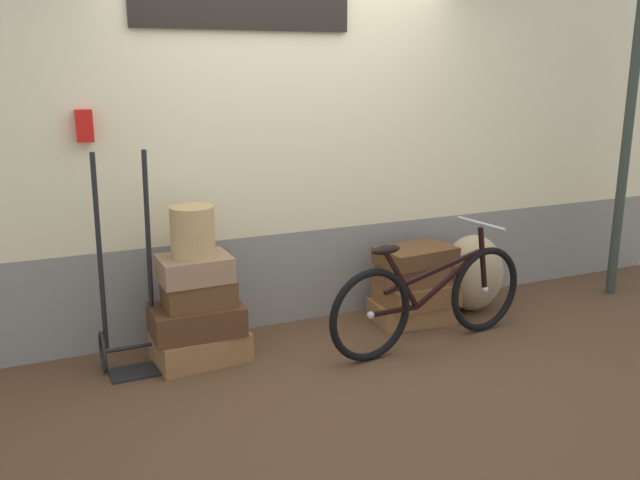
{
  "coord_description": "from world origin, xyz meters",
  "views": [
    {
      "loc": [
        -1.86,
        -3.82,
        1.92
      ],
      "look_at": [
        -0.01,
        0.28,
        0.76
      ],
      "focal_mm": 38.16,
      "sensor_mm": 36.0,
      "label": 1
    }
  ],
  "objects_px": {
    "suitcase_6": "(412,273)",
    "suitcase_0": "(201,346)",
    "suitcase_1": "(197,320)",
    "suitcase_2": "(199,293)",
    "suitcase_3": "(195,268)",
    "suitcase_4": "(411,311)",
    "suitcase_5": "(416,292)",
    "wicker_basket": "(193,232)",
    "luggage_trolley": "(130,317)",
    "burlap_sack": "(472,273)",
    "bicycle": "(430,299)",
    "suitcase_7": "(416,255)"
  },
  "relations": [
    {
      "from": "suitcase_0",
      "to": "suitcase_5",
      "type": "distance_m",
      "value": 1.7
    },
    {
      "from": "suitcase_1",
      "to": "suitcase_6",
      "type": "bearing_deg",
      "value": 1.65
    },
    {
      "from": "luggage_trolley",
      "to": "wicker_basket",
      "type": "bearing_deg",
      "value": -4.56
    },
    {
      "from": "suitcase_6",
      "to": "suitcase_0",
      "type": "bearing_deg",
      "value": -174.29
    },
    {
      "from": "suitcase_5",
      "to": "burlap_sack",
      "type": "height_order",
      "value": "burlap_sack"
    },
    {
      "from": "suitcase_0",
      "to": "burlap_sack",
      "type": "xyz_separation_m",
      "value": [
        2.24,
        0.05,
        0.21
      ]
    },
    {
      "from": "suitcase_1",
      "to": "suitcase_3",
      "type": "xyz_separation_m",
      "value": [
        0.01,
        0.02,
        0.35
      ]
    },
    {
      "from": "suitcase_0",
      "to": "wicker_basket",
      "type": "height_order",
      "value": "wicker_basket"
    },
    {
      "from": "suitcase_2",
      "to": "bicycle",
      "type": "xyz_separation_m",
      "value": [
        1.53,
        -0.42,
        -0.13
      ]
    },
    {
      "from": "suitcase_6",
      "to": "bicycle",
      "type": "height_order",
      "value": "bicycle"
    },
    {
      "from": "suitcase_7",
      "to": "luggage_trolley",
      "type": "height_order",
      "value": "luggage_trolley"
    },
    {
      "from": "suitcase_3",
      "to": "suitcase_7",
      "type": "height_order",
      "value": "suitcase_3"
    },
    {
      "from": "suitcase_0",
      "to": "bicycle",
      "type": "xyz_separation_m",
      "value": [
        1.53,
        -0.41,
        0.25
      ]
    },
    {
      "from": "suitcase_0",
      "to": "suitcase_4",
      "type": "relative_size",
      "value": 1.01
    },
    {
      "from": "suitcase_6",
      "to": "burlap_sack",
      "type": "height_order",
      "value": "burlap_sack"
    },
    {
      "from": "suitcase_3",
      "to": "suitcase_5",
      "type": "relative_size",
      "value": 0.82
    },
    {
      "from": "suitcase_2",
      "to": "suitcase_7",
      "type": "distance_m",
      "value": 1.68
    },
    {
      "from": "luggage_trolley",
      "to": "suitcase_2",
      "type": "bearing_deg",
      "value": -6.44
    },
    {
      "from": "suitcase_3",
      "to": "bicycle",
      "type": "relative_size",
      "value": 0.27
    },
    {
      "from": "suitcase_0",
      "to": "suitcase_2",
      "type": "relative_size",
      "value": 1.33
    },
    {
      "from": "suitcase_3",
      "to": "luggage_trolley",
      "type": "xyz_separation_m",
      "value": [
        -0.43,
        0.04,
        -0.28
      ]
    },
    {
      "from": "suitcase_5",
      "to": "luggage_trolley",
      "type": "bearing_deg",
      "value": -179.35
    },
    {
      "from": "burlap_sack",
      "to": "wicker_basket",
      "type": "bearing_deg",
      "value": -179.3
    },
    {
      "from": "suitcase_5",
      "to": "burlap_sack",
      "type": "relative_size",
      "value": 0.9
    },
    {
      "from": "suitcase_3",
      "to": "wicker_basket",
      "type": "distance_m",
      "value": 0.25
    },
    {
      "from": "bicycle",
      "to": "suitcase_6",
      "type": "bearing_deg",
      "value": 74.66
    },
    {
      "from": "suitcase_4",
      "to": "bicycle",
      "type": "relative_size",
      "value": 0.36
    },
    {
      "from": "suitcase_3",
      "to": "suitcase_4",
      "type": "distance_m",
      "value": 1.78
    },
    {
      "from": "suitcase_2",
      "to": "burlap_sack",
      "type": "xyz_separation_m",
      "value": [
        2.23,
        0.04,
        -0.16
      ]
    },
    {
      "from": "suitcase_6",
      "to": "suitcase_1",
      "type": "bearing_deg",
      "value": -174.32
    },
    {
      "from": "suitcase_0",
      "to": "suitcase_7",
      "type": "relative_size",
      "value": 1.07
    },
    {
      "from": "suitcase_6",
      "to": "wicker_basket",
      "type": "height_order",
      "value": "wicker_basket"
    },
    {
      "from": "suitcase_0",
      "to": "luggage_trolley",
      "type": "xyz_separation_m",
      "value": [
        -0.44,
        0.06,
        0.26
      ]
    },
    {
      "from": "suitcase_1",
      "to": "suitcase_2",
      "type": "relative_size",
      "value": 1.31
    },
    {
      "from": "suitcase_2",
      "to": "suitcase_5",
      "type": "height_order",
      "value": "suitcase_2"
    },
    {
      "from": "wicker_basket",
      "to": "bicycle",
      "type": "height_order",
      "value": "wicker_basket"
    },
    {
      "from": "wicker_basket",
      "to": "suitcase_0",
      "type": "bearing_deg",
      "value": -65.99
    },
    {
      "from": "suitcase_0",
      "to": "suitcase_3",
      "type": "distance_m",
      "value": 0.54
    },
    {
      "from": "suitcase_7",
      "to": "wicker_basket",
      "type": "xyz_separation_m",
      "value": [
        -1.69,
        -0.0,
        0.35
      ]
    },
    {
      "from": "suitcase_1",
      "to": "suitcase_2",
      "type": "distance_m",
      "value": 0.18
    },
    {
      "from": "burlap_sack",
      "to": "luggage_trolley",
      "type": "bearing_deg",
      "value": 179.86
    },
    {
      "from": "suitcase_2",
      "to": "suitcase_5",
      "type": "distance_m",
      "value": 1.71
    },
    {
      "from": "suitcase_5",
      "to": "suitcase_2",
      "type": "bearing_deg",
      "value": -177.88
    },
    {
      "from": "suitcase_1",
      "to": "suitcase_7",
      "type": "xyz_separation_m",
      "value": [
        1.7,
        0.02,
        0.24
      ]
    },
    {
      "from": "suitcase_1",
      "to": "luggage_trolley",
      "type": "xyz_separation_m",
      "value": [
        -0.42,
        0.06,
        0.06
      ]
    },
    {
      "from": "suitcase_5",
      "to": "burlap_sack",
      "type": "bearing_deg",
      "value": 4.18
    },
    {
      "from": "suitcase_1",
      "to": "suitcase_3",
      "type": "relative_size",
      "value": 1.3
    },
    {
      "from": "suitcase_0",
      "to": "suitcase_4",
      "type": "distance_m",
      "value": 1.68
    },
    {
      "from": "suitcase_4",
      "to": "suitcase_5",
      "type": "bearing_deg",
      "value": -41.71
    },
    {
      "from": "burlap_sack",
      "to": "suitcase_2",
      "type": "bearing_deg",
      "value": -178.88
    }
  ]
}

